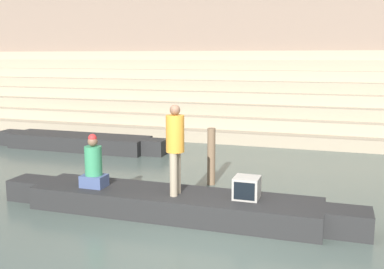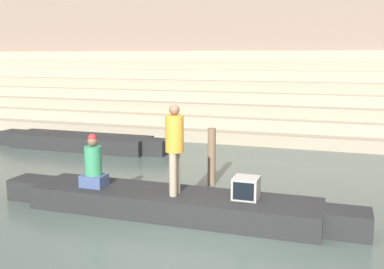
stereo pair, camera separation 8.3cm
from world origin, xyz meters
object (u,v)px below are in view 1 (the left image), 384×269
person_standing (175,143)px  tv_set (247,188)px  rowboat_main (172,203)px  moored_boat_shore (79,142)px  person_rowing (94,166)px  mooring_post (211,157)px

person_standing → tv_set: person_standing is taller
rowboat_main → person_standing: size_ratio=4.23×
tv_set → moored_boat_shore: tv_set is taller
rowboat_main → tv_set: tv_set is taller
rowboat_main → tv_set: 1.45m
person_standing → person_rowing: size_ratio=1.59×
person_rowing → moored_boat_shore: 5.92m
person_rowing → mooring_post: bearing=61.8°
person_rowing → mooring_post: 2.87m
rowboat_main → person_rowing: 1.70m
tv_set → mooring_post: 2.42m
person_rowing → moored_boat_shore: person_rowing is taller
mooring_post → rowboat_main: bearing=-94.1°
rowboat_main → tv_set: size_ratio=15.27×
person_rowing → mooring_post: (1.73, 2.28, -0.18)m
moored_boat_shore → rowboat_main: bearing=-45.0°
person_rowing → person_standing: bearing=9.7°
person_standing → moored_boat_shore: bearing=131.2°
moored_boat_shore → mooring_post: size_ratio=4.46×
moored_boat_shore → mooring_post: mooring_post is taller
mooring_post → tv_set: bearing=-59.2°
rowboat_main → tv_set: bearing=0.8°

